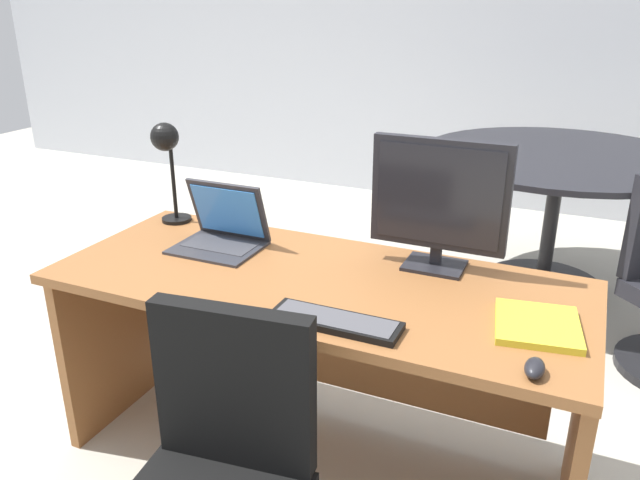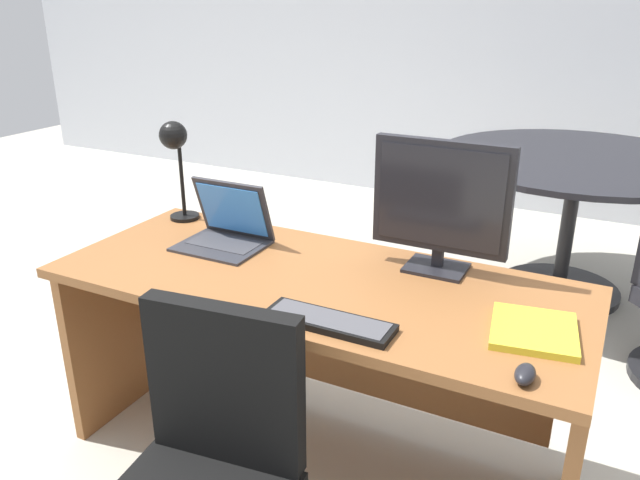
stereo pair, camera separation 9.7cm
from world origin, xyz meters
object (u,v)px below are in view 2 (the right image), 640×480
(monitor, at_px, (441,201))
(keyboard, at_px, (329,322))
(book, at_px, (534,331))
(desk, at_px, (322,328))
(mouse, at_px, (525,374))
(laptop, at_px, (228,225))
(desk_lamp, at_px, (175,149))
(meeting_table, at_px, (573,191))

(monitor, distance_m, keyboard, 0.58)
(keyboard, height_order, book, keyboard)
(desk, bearing_deg, keyboard, -60.16)
(monitor, distance_m, mouse, 0.70)
(desk, height_order, laptop, laptop)
(laptop, bearing_deg, desk_lamp, 159.57)
(keyboard, relative_size, meeting_table, 0.26)
(monitor, height_order, laptop, monitor)
(monitor, distance_m, book, 0.53)
(monitor, distance_m, meeting_table, 1.69)
(desk, relative_size, keyboard, 4.67)
(desk_lamp, distance_m, book, 1.51)
(mouse, distance_m, desk_lamp, 1.59)
(desk, xyz_separation_m, desk_lamp, (-0.75, 0.20, 0.51))
(monitor, bearing_deg, mouse, -54.46)
(laptop, bearing_deg, desk, -10.44)
(desk, xyz_separation_m, monitor, (0.33, 0.19, 0.46))
(laptop, height_order, mouse, laptop)
(laptop, distance_m, keyboard, 0.73)
(desk, height_order, mouse, mouse)
(laptop, height_order, meeting_table, laptop)
(desk, relative_size, book, 6.29)
(monitor, xyz_separation_m, meeting_table, (0.28, 1.62, -0.36))
(monitor, bearing_deg, keyboard, -106.92)
(laptop, bearing_deg, book, -9.30)
(monitor, bearing_deg, book, -39.12)
(mouse, bearing_deg, meeting_table, 92.85)
(desk, distance_m, desk_lamp, 0.93)
(keyboard, distance_m, meeting_table, 2.18)
(monitor, distance_m, desk_lamp, 1.09)
(laptop, bearing_deg, meeting_table, 59.03)
(book, distance_m, meeting_table, 1.93)
(desk_lamp, relative_size, book, 1.47)
(monitor, xyz_separation_m, book, (0.37, -0.30, -0.23))
(book, height_order, meeting_table, meeting_table)
(mouse, xyz_separation_m, desk_lamp, (-1.47, 0.55, 0.28))
(laptop, xyz_separation_m, mouse, (1.15, -0.43, -0.05))
(keyboard, distance_m, mouse, 0.54)
(monitor, relative_size, mouse, 5.20)
(mouse, xyz_separation_m, meeting_table, (-0.11, 2.16, -0.14))
(laptop, distance_m, mouse, 1.23)
(monitor, bearing_deg, laptop, -171.60)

